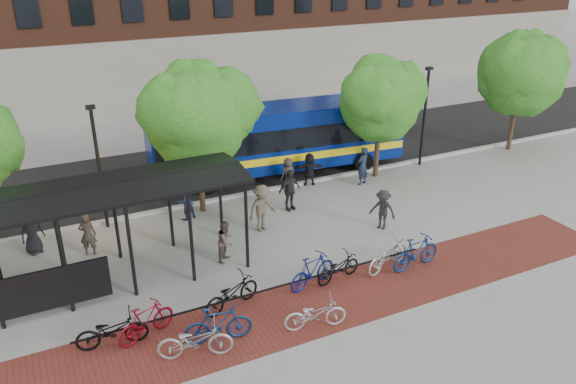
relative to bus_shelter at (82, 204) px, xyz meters
name	(u,v)px	position (x,y,z in m)	size (l,w,h in m)	color
ground	(299,228)	(8.13, 0.48, -3.00)	(160.00, 160.00, 0.00)	#9E9E99
asphalt_street	(230,164)	(8.13, 8.48, -2.99)	(160.00, 8.00, 0.01)	black
curb	(260,191)	(8.13, 4.48, -2.94)	(160.00, 0.25, 0.12)	#B7B7B2
brick_strip	(314,306)	(6.13, -4.52, -3.00)	(24.00, 3.00, 0.01)	maroon
bike_rack_rail	(266,302)	(4.83, -3.62, -3.00)	(12.00, 0.05, 0.95)	black
bus_shelter	(82,204)	(0.00, 0.00, 0.00)	(10.60, 3.07, 3.60)	black
tree_b	(198,111)	(5.23, 3.83, 1.46)	(5.15, 4.20, 6.47)	#382619
tree_c	(382,96)	(14.22, 3.83, 1.06)	(4.66, 3.80, 5.92)	#382619
tree_d	(522,70)	(23.23, 3.83, 1.47)	(5.39, 4.40, 6.55)	#382619
lamp_post_left	(99,164)	(1.13, 4.08, -0.25)	(0.35, 0.20, 5.12)	black
lamp_post_right	(425,114)	(17.13, 4.08, -0.25)	(0.35, 0.20, 5.12)	black
bus	(279,135)	(10.01, 6.36, -1.03)	(12.89, 3.98, 3.43)	navy
bike_0	(112,330)	(-0.01, -3.67, -2.46)	(0.71, 2.05, 1.08)	black
bike_1	(146,321)	(0.96, -3.72, -2.43)	(0.54, 1.90, 1.14)	maroon
bike_2	(195,340)	(1.99, -5.17, -2.44)	(0.74, 2.12, 1.12)	#99999C
bike_3	(218,324)	(2.80, -4.82, -2.40)	(0.57, 2.00, 1.20)	navy
bike_4	(232,293)	(3.74, -3.43, -2.46)	(0.72, 2.07, 1.09)	black
bike_6	(315,314)	(5.64, -5.51, -2.49)	(0.67, 1.94, 1.02)	#B3B3B6
bike_7	(312,271)	(6.64, -3.46, -2.40)	(0.56, 1.98, 1.19)	navy
bike_8	(338,268)	(7.61, -3.53, -2.52)	(0.64, 1.84, 0.97)	black
bike_10	(388,255)	(9.58, -3.67, -2.45)	(0.74, 2.11, 1.11)	#B8B8BB
bike_11	(416,252)	(10.51, -4.06, -2.37)	(0.59, 2.08, 1.25)	navy
pedestrian_0	(32,232)	(-1.68, 3.13, -2.12)	(0.86, 0.56, 1.76)	black
pedestrian_1	(88,234)	(0.16, 2.05, -2.16)	(0.61, 0.40, 1.68)	#3A342E
pedestrian_2	(185,201)	(4.26, 3.32, -2.16)	(0.81, 0.63, 1.68)	#1A263E
pedestrian_3	(262,208)	(6.74, 0.97, -2.01)	(1.28, 0.74, 1.98)	brown
pedestrian_4	(290,190)	(8.58, 2.23, -2.07)	(1.09, 0.45, 1.86)	#272727
pedestrian_5	(309,169)	(10.65, 4.28, -2.20)	(1.48, 0.47, 1.59)	black
pedestrian_6	(288,174)	(9.52, 4.28, -2.23)	(0.75, 0.49, 1.53)	#3B332F
pedestrian_7	(363,166)	(12.96, 3.20, -2.06)	(0.69, 0.45, 1.88)	#1A263D
pedestrian_8	(226,241)	(4.62, -0.58, -2.21)	(0.77, 0.60, 1.58)	brown
pedestrian_9	(383,210)	(11.18, -1.02, -2.15)	(1.10, 0.63, 1.70)	black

